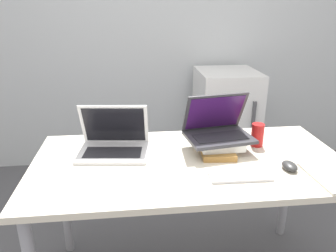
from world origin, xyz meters
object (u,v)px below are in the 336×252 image
Objects in this scene: mini_fridge at (225,124)px; mouse at (290,166)px; laptop_left at (114,143)px; wireless_keyboard at (239,174)px; laptop_on_books at (218,129)px; soda_can at (257,135)px; book_stack at (217,144)px.

mouse is at bearing -93.88° from mini_fridge.
laptop_left reaches higher than mouse.
wireless_keyboard is 0.25m from mouse.
mini_fridge is at bearing 71.44° from laptop_on_books.
laptop_left reaches higher than mini_fridge.
wireless_keyboard is (0.03, -0.29, -0.11)m from laptop_on_books.
mouse is 0.10× the size of mini_fridge.
soda_can is 1.14m from mini_fridge.
laptop_left reaches higher than book_stack.
soda_can is at bearing 4.57° from laptop_on_books.
laptop_on_books is 1.31× the size of wireless_keyboard.
laptop_left is at bearing 175.90° from book_stack.
book_stack is 0.79× the size of laptop_on_books.
wireless_keyboard is at bearing -84.11° from laptop_on_books.
mouse is at bearing -78.97° from soda_can.
wireless_keyboard is at bearing -122.31° from soda_can.
laptop_on_books is at bearing 87.60° from book_stack.
laptop_left is at bearing 161.08° from mouse.
wireless_keyboard is 0.37m from soda_can.
book_stack is at bearing -108.32° from mini_fridge.
soda_can reaches higher than book_stack.
mini_fridge is at bearing 82.33° from soda_can.
mini_fridge is (0.15, 1.08, -0.35)m from soda_can.
laptop_left is 0.39× the size of mini_fridge.
soda_can is (0.22, 0.04, 0.03)m from book_stack.
mouse is (0.25, 0.03, 0.01)m from wireless_keyboard.
soda_can is 0.13× the size of mini_fridge.
book_stack is at bearing -92.40° from laptop_on_books.
laptop_on_books is 1.22m from mini_fridge.
mini_fridge is (0.34, 1.38, -0.29)m from wireless_keyboard.
laptop_left is 0.64m from wireless_keyboard.
laptop_on_books reaches higher than wireless_keyboard.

